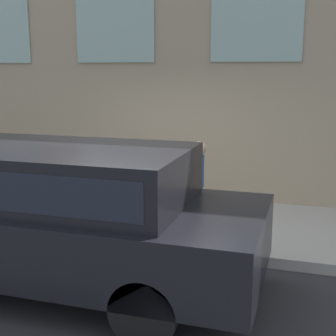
# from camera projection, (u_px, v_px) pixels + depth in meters

# --- Properties ---
(ground_plane) EXTENTS (80.00, 80.00, 0.00)m
(ground_plane) POSITION_uv_depth(u_px,v_px,m) (132.00, 252.00, 6.43)
(ground_plane) COLOR #2D2D30
(sidewalk) EXTENTS (2.54, 60.00, 0.15)m
(sidewalk) POSITION_uv_depth(u_px,v_px,m) (161.00, 219.00, 7.60)
(sidewalk) COLOR #B2ADA3
(sidewalk) RESTS_ON ground_plane
(fire_hydrant) EXTENTS (0.34, 0.45, 0.71)m
(fire_hydrant) POSITION_uv_depth(u_px,v_px,m) (137.00, 208.00, 6.75)
(fire_hydrant) COLOR #2D7260
(fire_hydrant) RESTS_ON sidewalk
(person) EXTENTS (0.32, 0.21, 1.32)m
(person) POSITION_uv_depth(u_px,v_px,m) (199.00, 177.00, 6.76)
(person) COLOR #232328
(person) RESTS_ON sidewalk
(parked_truck_charcoal_near) EXTENTS (1.91, 5.06, 1.62)m
(parked_truck_charcoal_near) POSITION_uv_depth(u_px,v_px,m) (44.00, 207.00, 5.31)
(parked_truck_charcoal_near) COLOR black
(parked_truck_charcoal_near) RESTS_ON ground_plane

